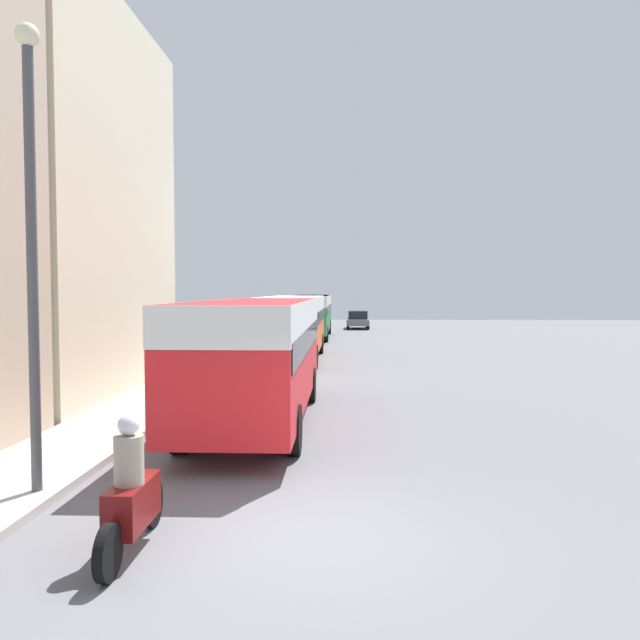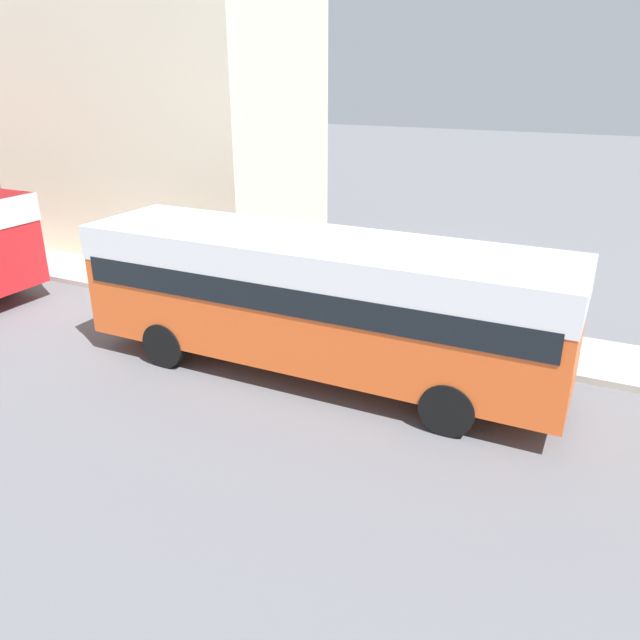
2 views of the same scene
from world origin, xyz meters
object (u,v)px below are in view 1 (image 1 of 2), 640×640
Objects in this scene: motorcycle_behind_lead at (131,498)px; car_crossing at (358,319)px; bus_third_in_line at (311,310)px; pedestrian_near_curb at (198,346)px; bus_following at (293,319)px; bus_lead at (257,343)px.

motorcycle_behind_lead is 44.82m from car_crossing.
pedestrian_near_curb is (-3.41, -18.17, -0.83)m from bus_third_in_line.
bus_following reaches higher than bus_third_in_line.
motorcycle_behind_lead is 0.55× the size of car_crossing.
bus_lead reaches higher than car_crossing.
bus_third_in_line is (-0.20, 27.12, -0.06)m from bus_lead.
bus_third_in_line is at bearing 79.38° from pedestrian_near_curb.
motorcycle_behind_lead is (-0.48, -7.52, -1.25)m from bus_lead.
motorcycle_behind_lead is at bearing -93.69° from bus_lead.
car_crossing is 29.00m from pedestrian_near_curb.
car_crossing is at bearing 76.56° from pedestrian_near_curb.
bus_lead reaches higher than bus_following.
pedestrian_near_curb reaches higher than motorcycle_behind_lead.
bus_third_in_line is 34.66m from motorcycle_behind_lead.
bus_lead is 9.69m from pedestrian_near_curb.
bus_third_in_line is at bearing -108.39° from car_crossing.
bus_following is 23.88m from car_crossing.
bus_third_in_line reaches higher than pedestrian_near_curb.
bus_lead is 37.30m from car_crossing.
pedestrian_near_curb is (-3.60, 8.95, -0.89)m from bus_lead.
bus_third_in_line is 6.38× the size of pedestrian_near_curb.
motorcycle_behind_lead is (-0.20, -21.06, -1.23)m from bus_following.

